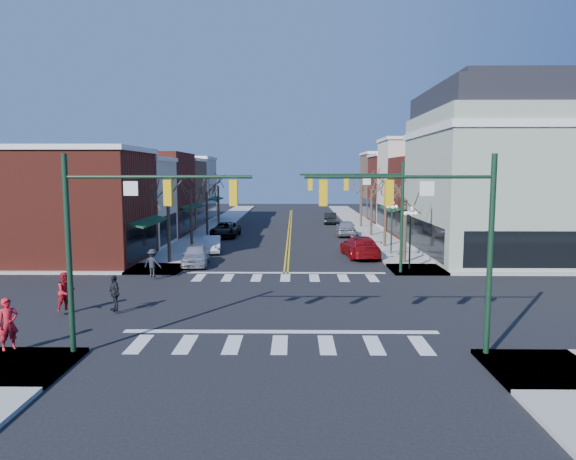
{
  "coord_description": "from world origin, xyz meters",
  "views": [
    {
      "loc": [
        0.56,
        -25.16,
        6.58
      ],
      "look_at": [
        0.14,
        7.98,
        2.8
      ],
      "focal_mm": 32.0,
      "sensor_mm": 36.0,
      "label": 1
    }
  ],
  "objects_px": {
    "car_left_far": "(226,230)",
    "pedestrian_dark_a": "(114,293)",
    "pedestrian_red_a": "(8,324)",
    "car_left_near": "(196,255)",
    "car_right_near": "(360,247)",
    "car_left_mid": "(212,244)",
    "pedestrian_dark_b": "(153,263)",
    "car_right_far": "(330,218)",
    "pedestrian_red_b": "(66,292)",
    "lamppost_midblock": "(392,218)",
    "car_right_mid": "(346,228)",
    "lamppost_corner": "(410,227)",
    "victorian_corner": "(503,171)"
  },
  "relations": [
    {
      "from": "pedestrian_red_a",
      "to": "pedestrian_red_b",
      "type": "xyz_separation_m",
      "value": [
        -0.19,
        5.14,
        -0.03
      ]
    },
    {
      "from": "car_left_near",
      "to": "pedestrian_dark_b",
      "type": "height_order",
      "value": "pedestrian_dark_b"
    },
    {
      "from": "lamppost_midblock",
      "to": "car_left_near",
      "type": "height_order",
      "value": "lamppost_midblock"
    },
    {
      "from": "lamppost_midblock",
      "to": "car_right_far",
      "type": "height_order",
      "value": "lamppost_midblock"
    },
    {
      "from": "car_left_far",
      "to": "pedestrian_dark_a",
      "type": "xyz_separation_m",
      "value": [
        -1.39,
        -28.13,
        0.24
      ]
    },
    {
      "from": "lamppost_corner",
      "to": "car_right_mid",
      "type": "relative_size",
      "value": 0.89
    },
    {
      "from": "car_left_far",
      "to": "car_right_near",
      "type": "relative_size",
      "value": 0.95
    },
    {
      "from": "car_left_near",
      "to": "pedestrian_dark_b",
      "type": "relative_size",
      "value": 2.52
    },
    {
      "from": "pedestrian_dark_a",
      "to": "car_left_mid",
      "type": "bearing_deg",
      "value": 133.9
    },
    {
      "from": "car_right_near",
      "to": "car_right_mid",
      "type": "height_order",
      "value": "car_right_near"
    },
    {
      "from": "car_left_mid",
      "to": "pedestrian_red_a",
      "type": "height_order",
      "value": "pedestrian_red_a"
    },
    {
      "from": "car_left_near",
      "to": "car_left_far",
      "type": "xyz_separation_m",
      "value": [
        0.0,
        15.76,
        0.0
      ]
    },
    {
      "from": "car_left_near",
      "to": "car_left_mid",
      "type": "distance_m",
      "value": 5.8
    },
    {
      "from": "pedestrian_red_a",
      "to": "pedestrian_dark_b",
      "type": "relative_size",
      "value": 1.09
    },
    {
      "from": "car_left_near",
      "to": "pedestrian_red_a",
      "type": "bearing_deg",
      "value": -106.84
    },
    {
      "from": "lamppost_corner",
      "to": "lamppost_midblock",
      "type": "bearing_deg",
      "value": 90.0
    },
    {
      "from": "car_left_near",
      "to": "car_right_near",
      "type": "bearing_deg",
      "value": 11.05
    },
    {
      "from": "car_left_far",
      "to": "pedestrian_dark_b",
      "type": "height_order",
      "value": "pedestrian_dark_b"
    },
    {
      "from": "car_left_far",
      "to": "car_right_far",
      "type": "height_order",
      "value": "car_left_far"
    },
    {
      "from": "car_left_near",
      "to": "car_right_near",
      "type": "relative_size",
      "value": 0.77
    },
    {
      "from": "pedestrian_dark_a",
      "to": "pedestrian_red_b",
      "type": "bearing_deg",
      "value": -128.04
    },
    {
      "from": "lamppost_midblock",
      "to": "car_right_far",
      "type": "xyz_separation_m",
      "value": [
        -3.1,
        24.73,
        -2.24
      ]
    },
    {
      "from": "car_left_far",
      "to": "pedestrian_dark_b",
      "type": "bearing_deg",
      "value": -92.45
    },
    {
      "from": "car_right_far",
      "to": "car_left_far",
      "type": "bearing_deg",
      "value": 53.14
    },
    {
      "from": "lamppost_corner",
      "to": "car_left_far",
      "type": "xyz_separation_m",
      "value": [
        -14.6,
        17.65,
        -2.21
      ]
    },
    {
      "from": "pedestrian_red_b",
      "to": "pedestrian_dark_a",
      "type": "height_order",
      "value": "pedestrian_red_b"
    },
    {
      "from": "car_right_far",
      "to": "pedestrian_dark_a",
      "type": "height_order",
      "value": "pedestrian_dark_a"
    },
    {
      "from": "car_left_mid",
      "to": "pedestrian_dark_a",
      "type": "height_order",
      "value": "pedestrian_dark_a"
    },
    {
      "from": "car_left_mid",
      "to": "pedestrian_red_b",
      "type": "relative_size",
      "value": 2.21
    },
    {
      "from": "victorian_corner",
      "to": "car_right_far",
      "type": "xyz_separation_m",
      "value": [
        -11.4,
        25.23,
        -5.94
      ]
    },
    {
      "from": "victorian_corner",
      "to": "car_left_near",
      "type": "bearing_deg",
      "value": -169.82
    },
    {
      "from": "car_left_near",
      "to": "car_left_far",
      "type": "height_order",
      "value": "car_left_far"
    },
    {
      "from": "victorian_corner",
      "to": "pedestrian_dark_b",
      "type": "distance_m",
      "value": 26.76
    },
    {
      "from": "car_left_mid",
      "to": "pedestrian_dark_b",
      "type": "relative_size",
      "value": 2.32
    },
    {
      "from": "car_left_mid",
      "to": "car_right_near",
      "type": "relative_size",
      "value": 0.71
    },
    {
      "from": "car_right_mid",
      "to": "car_right_far",
      "type": "bearing_deg",
      "value": -83.69
    },
    {
      "from": "car_right_near",
      "to": "pedestrian_red_b",
      "type": "relative_size",
      "value": 3.12
    },
    {
      "from": "car_left_mid",
      "to": "car_left_near",
      "type": "bearing_deg",
      "value": -99.29
    },
    {
      "from": "car_left_near",
      "to": "car_left_far",
      "type": "bearing_deg",
      "value": 84.11
    },
    {
      "from": "pedestrian_red_a",
      "to": "victorian_corner",
      "type": "bearing_deg",
      "value": -3.18
    },
    {
      "from": "pedestrian_dark_a",
      "to": "pedestrian_red_a",
      "type": "bearing_deg",
      "value": -62.08
    },
    {
      "from": "lamppost_corner",
      "to": "lamppost_midblock",
      "type": "xyz_separation_m",
      "value": [
        0.0,
        6.5,
        0.0
      ]
    },
    {
      "from": "car_left_mid",
      "to": "car_right_mid",
      "type": "xyz_separation_m",
      "value": [
        12.04,
        11.0,
        0.16
      ]
    },
    {
      "from": "car_right_mid",
      "to": "pedestrian_dark_b",
      "type": "height_order",
      "value": "pedestrian_dark_b"
    },
    {
      "from": "lamppost_midblock",
      "to": "car_right_near",
      "type": "xyz_separation_m",
      "value": [
        -2.58,
        -0.95,
        -2.13
      ]
    },
    {
      "from": "pedestrian_dark_b",
      "to": "car_right_near",
      "type": "bearing_deg",
      "value": -133.18
    },
    {
      "from": "car_left_far",
      "to": "pedestrian_dark_a",
      "type": "height_order",
      "value": "pedestrian_dark_a"
    },
    {
      "from": "car_left_mid",
      "to": "car_right_mid",
      "type": "distance_m",
      "value": 16.31
    },
    {
      "from": "car_left_mid",
      "to": "car_right_near",
      "type": "xyz_separation_m",
      "value": [
        11.82,
        -2.14,
        0.16
      ]
    },
    {
      "from": "pedestrian_red_a",
      "to": "pedestrian_red_b",
      "type": "bearing_deg",
      "value": 49.37
    }
  ]
}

